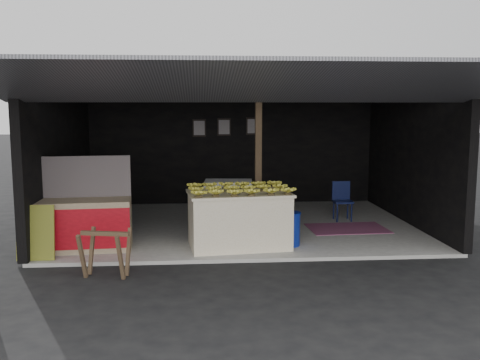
{
  "coord_description": "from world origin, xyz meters",
  "views": [
    {
      "loc": [
        -0.82,
        -8.07,
        2.43
      ],
      "look_at": [
        -0.08,
        1.52,
        1.1
      ],
      "focal_mm": 40.0,
      "sensor_mm": 36.0,
      "label": 1
    }
  ],
  "objects": [
    {
      "name": "sawhorse",
      "position": [
        -2.15,
        -0.58,
        0.43
      ],
      "size": [
        0.71,
        0.71,
        0.67
      ],
      "rotation": [
        0.0,
        0.0,
        -0.21
      ],
      "color": "brown",
      "rests_on": "ground"
    },
    {
      "name": "concrete_slab",
      "position": [
        0.0,
        2.5,
        0.03
      ],
      "size": [
        7.0,
        5.0,
        0.06
      ],
      "primitive_type": "cube",
      "color": "gray",
      "rests_on": "ground"
    },
    {
      "name": "banana_pile",
      "position": [
        -0.15,
        0.77,
        1.09
      ],
      "size": [
        1.67,
        1.11,
        0.19
      ],
      "primitive_type": null,
      "rotation": [
        0.0,
        0.0,
        0.11
      ],
      "color": "gold",
      "rests_on": "banana_table"
    },
    {
      "name": "neighbor_stall",
      "position": [
        -2.71,
        0.78,
        0.53
      ],
      "size": [
        1.54,
        0.79,
        1.54
      ],
      "rotation": [
        0.0,
        0.0,
        0.08
      ],
      "color": "#998466",
      "rests_on": "concrete_slab"
    },
    {
      "name": "shophouse",
      "position": [
        0.0,
        2.82,
        2.1
      ],
      "size": [
        7.4,
        7.29,
        3.02
      ],
      "color": "black",
      "rests_on": "ground"
    },
    {
      "name": "green_signboard",
      "position": [
        -3.35,
        0.21,
        0.49
      ],
      "size": [
        0.57,
        0.15,
        0.86
      ],
      "primitive_type": "cube",
      "rotation": [
        -0.13,
        0.0,
        0.0
      ],
      "color": "black",
      "rests_on": "concrete_slab"
    },
    {
      "name": "magenta_rug",
      "position": [
        2.06,
        1.94,
        0.07
      ],
      "size": [
        1.54,
        1.06,
        0.01
      ],
      "primitive_type": "cube",
      "rotation": [
        0.0,
        0.0,
        0.04
      ],
      "color": "#6B1756",
      "rests_on": "concrete_slab"
    },
    {
      "name": "banana_table",
      "position": [
        -0.15,
        0.77,
        0.53
      ],
      "size": [
        1.8,
        1.22,
        0.94
      ],
      "rotation": [
        0.0,
        0.0,
        0.11
      ],
      "color": "white",
      "rests_on": "concrete_slab"
    },
    {
      "name": "water_barrel",
      "position": [
        0.71,
        0.78,
        0.33
      ],
      "size": [
        0.37,
        0.37,
        0.55
      ],
      "primitive_type": "cylinder",
      "color": "navy",
      "rests_on": "concrete_slab"
    },
    {
      "name": "ground",
      "position": [
        0.0,
        0.0,
        0.0
      ],
      "size": [
        80.0,
        80.0,
        0.0
      ],
      "primitive_type": "plane",
      "color": "black",
      "rests_on": "ground"
    },
    {
      "name": "white_crate",
      "position": [
        -0.27,
        1.83,
        0.55
      ],
      "size": [
        0.93,
        0.67,
        0.98
      ],
      "rotation": [
        0.0,
        0.0,
        -0.08
      ],
      "color": "white",
      "rests_on": "concrete_slab"
    },
    {
      "name": "plastic_chair",
      "position": [
        2.17,
        2.77,
        0.53
      ],
      "size": [
        0.38,
        0.38,
        0.81
      ],
      "rotation": [
        0.0,
        0.0,
        -0.01
      ],
      "color": "#091036",
      "rests_on": "concrete_slab"
    },
    {
      "name": "picture_frames",
      "position": [
        -0.17,
        4.89,
        1.93
      ],
      "size": [
        1.62,
        0.04,
        0.46
      ],
      "color": "black",
      "rests_on": "shophouse"
    }
  ]
}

